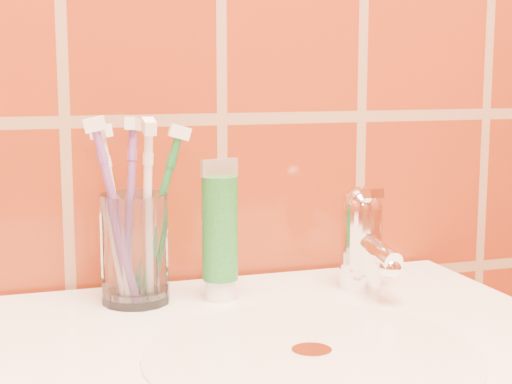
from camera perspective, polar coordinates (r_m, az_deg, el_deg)
name	(u,v)px	position (r m, az deg, el deg)	size (l,w,h in m)	color
glass_tumbler	(135,249)	(0.85, -8.78, -4.10)	(0.07, 0.07, 0.12)	white
toothpaste_tube	(220,234)	(0.85, -2.64, -3.10)	(0.04, 0.04, 0.16)	white
faucet	(363,235)	(0.90, 7.77, -3.12)	(0.05, 0.11, 0.12)	white
toothbrush_0	(130,210)	(0.86, -9.12, -1.31)	(0.04, 0.05, 0.21)	#74418B
toothbrush_1	(157,214)	(0.86, -7.19, -1.59)	(0.08, 0.03, 0.20)	#1D6D2F
toothbrush_2	(116,214)	(0.83, -10.12, -1.58)	(0.06, 0.03, 0.21)	#7B499E
toothbrush_3	(147,215)	(0.83, -7.93, -1.65)	(0.02, 0.07, 0.21)	white
toothbrush_4	(116,216)	(0.85, -10.16, -1.73)	(0.05, 0.05, 0.20)	white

